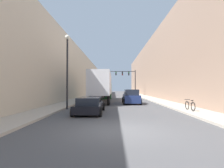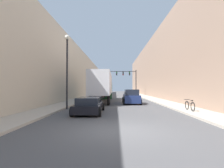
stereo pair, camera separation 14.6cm
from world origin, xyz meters
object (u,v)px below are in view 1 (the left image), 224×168
object	(u,v)px
parked_bicycle	(190,106)
sedan_car	(90,105)
traffic_signal_gantry	(128,77)
suv_car	(131,97)
street_lamp	(67,61)
semi_truck	(102,86)

from	to	relation	value
parked_bicycle	sedan_car	bearing A→B (deg)	-175.65
traffic_signal_gantry	parked_bicycle	xyz separation A→B (m)	(2.68, -28.32, -3.95)
traffic_signal_gantry	sedan_car	bearing A→B (deg)	-100.35
suv_car	street_lamp	distance (m)	9.27
semi_truck	street_lamp	distance (m)	10.05
sedan_car	parked_bicycle	bearing A→B (deg)	4.35
street_lamp	traffic_signal_gantry	bearing A→B (deg)	73.76
sedan_car	traffic_signal_gantry	bearing A→B (deg)	79.65
semi_truck	suv_car	size ratio (longest dim) A/B	3.21
sedan_car	street_lamp	distance (m)	5.12
parked_bicycle	suv_car	bearing A→B (deg)	117.99
sedan_car	traffic_signal_gantry	size ratio (longest dim) A/B	0.72
semi_truck	parked_bicycle	bearing A→B (deg)	-55.32
semi_truck	parked_bicycle	world-z (taller)	semi_truck
sedan_car	suv_car	size ratio (longest dim) A/B	1.02
suv_car	traffic_signal_gantry	size ratio (longest dim) A/B	0.71
suv_car	parked_bicycle	bearing A→B (deg)	-62.01
street_lamp	parked_bicycle	distance (m)	11.24
semi_truck	sedan_car	world-z (taller)	semi_truck
sedan_car	traffic_signal_gantry	world-z (taller)	traffic_signal_gantry
semi_truck	traffic_signal_gantry	world-z (taller)	traffic_signal_gantry
semi_truck	suv_car	distance (m)	5.56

